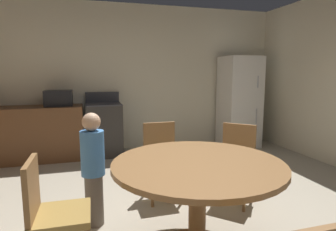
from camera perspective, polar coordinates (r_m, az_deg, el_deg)
The scene contains 10 objects.
wall_back at distance 5.51m, azimuth -8.34°, elevation 7.43°, with size 6.19×0.12×2.70m, color beige.
kitchen_counter at distance 5.26m, azimuth -27.37°, elevation -3.37°, with size 1.99×0.60×0.90m, color brown.
oven_range at distance 5.16m, azimuth -12.60°, elevation -2.63°, with size 0.60×0.60×1.10m.
refrigerator at distance 5.81m, azimuth 14.01°, elevation 2.68°, with size 0.68×0.68×1.76m.
microwave at distance 5.09m, azimuth -20.99°, elevation 3.25°, with size 0.44×0.32×0.26m, color black.
dining_table at distance 2.33m, azimuth 5.95°, elevation -12.60°, with size 1.36×1.36×0.76m.
chair_north at distance 3.35m, azimuth -1.28°, elevation -7.92°, with size 0.40×0.40×0.87m.
chair_northeast at distance 3.35m, azimuth 13.36°, elevation -8.16°, with size 0.57×0.57×0.87m.
chair_west at distance 2.26m, azimuth -22.33°, elevation -17.04°, with size 0.41×0.41×0.87m.
person_child at distance 2.81m, azimuth -14.72°, elevation -9.82°, with size 0.31×0.31×1.09m.
Camera 1 is at (-0.74, -2.29, 1.46)m, focal length 30.56 mm.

